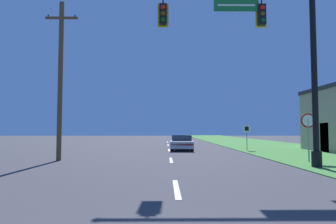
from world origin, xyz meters
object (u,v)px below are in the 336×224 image
signal_mast (274,52)px  route_sign_post (247,132)px  utility_pole_near (60,77)px  stop_sign (308,126)px  car_ahead (182,143)px

signal_mast → route_sign_post: size_ratio=4.23×
route_sign_post → utility_pole_near: (-12.44, -7.67, 3.06)m
stop_sign → utility_pole_near: utility_pole_near is taller
signal_mast → car_ahead: signal_mast is taller
signal_mast → car_ahead: (-3.56, 11.65, -4.57)m
signal_mast → car_ahead: bearing=107.0°
car_ahead → stop_sign: stop_sign is taller
stop_sign → utility_pole_near: size_ratio=0.28×
car_ahead → utility_pole_near: utility_pole_near is taller
route_sign_post → signal_mast: bearing=-98.8°
car_ahead → stop_sign: size_ratio=1.79×
signal_mast → route_sign_post: signal_mast is taller
route_sign_post → utility_pole_near: utility_pole_near is taller
route_sign_post → stop_sign: bearing=-84.7°
signal_mast → stop_sign: signal_mast is taller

